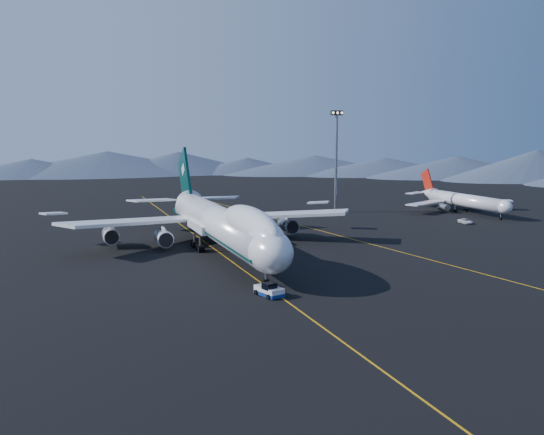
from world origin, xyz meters
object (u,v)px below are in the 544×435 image
object	(u,v)px
service_van	(465,221)
floodlight_mast	(336,161)
boeing_747	(220,223)
second_jet	(462,200)
pushback_tug	(269,291)

from	to	relation	value
service_van	floodlight_mast	world-z (taller)	floodlight_mast
boeing_747	floodlight_mast	bearing A→B (deg)	45.49
boeing_747	second_jet	xyz separation A→B (m)	(80.76, 34.94, -2.30)
boeing_747	second_jet	world-z (taller)	boeing_747
boeing_747	pushback_tug	distance (m)	32.10
floodlight_mast	second_jet	bearing A→B (deg)	-20.46
service_van	second_jet	bearing A→B (deg)	57.55
boeing_747	second_jet	bearing A→B (deg)	23.39
floodlight_mast	boeing_747	bearing A→B (deg)	-134.51
pushback_tug	floodlight_mast	size ratio (longest dim) A/B	0.18
pushback_tug	service_van	distance (m)	83.86
second_jet	service_van	distance (m)	23.18
pushback_tug	service_van	size ratio (longest dim) A/B	1.15
second_jet	service_van	world-z (taller)	second_jet
service_van	pushback_tug	bearing A→B (deg)	-143.25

